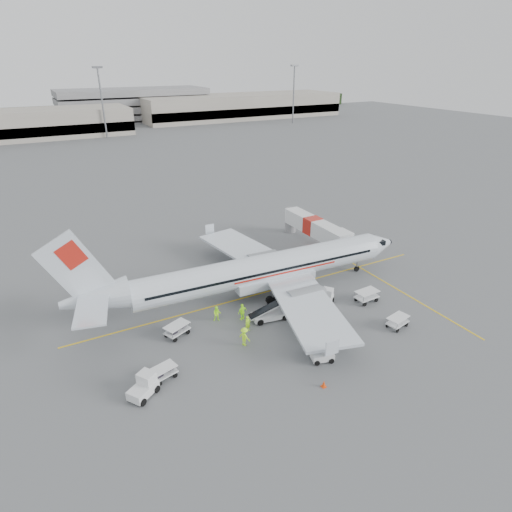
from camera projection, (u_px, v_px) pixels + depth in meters
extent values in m
plane|color=#56595B|center=(264.00, 292.00, 49.10)|extent=(360.00, 360.00, 0.00)
cube|color=yellow|center=(264.00, 292.00, 49.10)|extent=(44.00, 0.20, 0.01)
cube|color=yellow|center=(405.00, 294.00, 48.75)|extent=(0.20, 20.00, 0.01)
cone|color=#F1400A|center=(372.00, 246.00, 60.55)|extent=(0.41, 0.41, 0.66)
cone|color=#F1400A|center=(234.00, 244.00, 61.11)|extent=(0.36, 0.36, 0.59)
cone|color=#F1400A|center=(324.00, 384.00, 34.84)|extent=(0.39, 0.39, 0.64)
imported|color=#A7F01E|center=(248.00, 324.00, 41.87)|extent=(0.63, 0.45, 1.63)
imported|color=#A7F01E|center=(217.00, 314.00, 43.46)|extent=(1.00, 0.90, 1.67)
imported|color=#A7F01E|center=(244.00, 337.00, 39.69)|extent=(1.14, 1.40, 1.88)
imported|color=#A7F01E|center=(242.00, 312.00, 43.63)|extent=(1.14, 0.65, 1.83)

